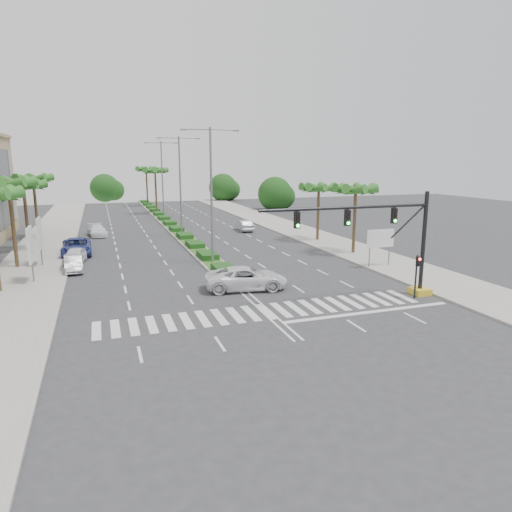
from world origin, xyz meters
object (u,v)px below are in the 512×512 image
Objects in this scene: car_parked_a at (75,256)px; car_crossing at (246,278)px; car_parked_d at (97,231)px; car_parked_c at (77,247)px; car_parked_b at (73,264)px; car_right at (244,226)px.

car_crossing is at bearing -39.47° from car_parked_a.
car_crossing reaches higher than car_parked_d.
car_parked_c is 0.99× the size of car_crossing.
car_parked_d is 30.44m from car_crossing.
car_parked_b is at bearing -91.15° from car_parked_c.
car_parked_a is at bearing -104.87° from car_parked_d.
car_parked_b is at bearing -103.75° from car_parked_d.
car_parked_a is 0.98× the size of car_right.
car_parked_d reaches higher than car_parked_b.
car_parked_b is (0.00, -2.98, -0.05)m from car_parked_a.
car_parked_d is (1.95, 15.69, -0.03)m from car_parked_a.
car_parked_b is at bearing -82.64° from car_parked_a.
car_parked_b is 15.76m from car_crossing.
car_parked_d is 1.11× the size of car_right.
car_crossing reaches higher than car_right.
car_parked_a is at bearing 52.48° from car_crossing.
car_right is at bearing -7.92° from car_crossing.
car_crossing is at bearing -55.82° from car_parked_c.
car_crossing is (12.18, -12.98, 0.11)m from car_parked_a.
car_parked_a is 15.81m from car_parked_d.
car_crossing is at bearing -43.23° from car_parked_b.
car_parked_b is 7.18m from car_parked_c.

